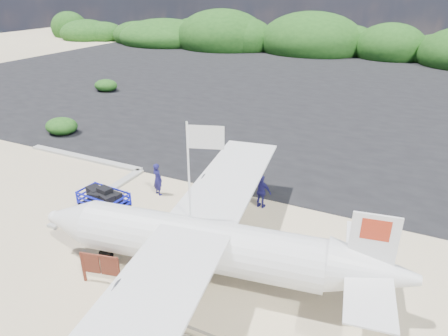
# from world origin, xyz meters

# --- Properties ---
(ground) EXTENTS (160.00, 160.00, 0.00)m
(ground) POSITION_xyz_m (0.00, 0.00, 0.00)
(ground) COLOR beige
(asphalt_apron) EXTENTS (90.00, 50.00, 0.04)m
(asphalt_apron) POSITION_xyz_m (0.00, 30.00, 0.00)
(asphalt_apron) COLOR #B2B2B2
(asphalt_apron) RESTS_ON ground
(lagoon) EXTENTS (9.00, 7.00, 0.40)m
(lagoon) POSITION_xyz_m (-9.00, 1.50, 0.00)
(lagoon) COLOR #B2B2B2
(lagoon) RESTS_ON ground
(vegetation_band) EXTENTS (124.00, 8.00, 4.40)m
(vegetation_band) POSITION_xyz_m (0.00, 55.00, 0.00)
(vegetation_band) COLOR #B2B2B2
(vegetation_band) RESTS_ON ground
(baggage_cart) EXTENTS (2.79, 1.74, 1.34)m
(baggage_cart) POSITION_xyz_m (-3.21, 0.30, 0.00)
(baggage_cart) COLOR #0E16D5
(baggage_cart) RESTS_ON ground
(flagpole) EXTENTS (1.36, 0.89, 6.31)m
(flagpole) POSITION_xyz_m (3.10, -1.89, 0.00)
(flagpole) COLOR white
(flagpole) RESTS_ON ground
(signboard) EXTENTS (1.65, 0.52, 1.36)m
(signboard) POSITION_xyz_m (0.26, -3.88, 0.00)
(signboard) COLOR maroon
(signboard) RESTS_ON ground
(crew_a) EXTENTS (0.78, 0.65, 1.82)m
(crew_a) POSITION_xyz_m (-1.86, 3.05, 0.91)
(crew_a) COLOR navy
(crew_a) RESTS_ON ground
(crew_b) EXTENTS (0.74, 0.59, 1.48)m
(crew_b) POSITION_xyz_m (1.79, 5.06, 0.74)
(crew_b) COLOR navy
(crew_b) RESTS_ON ground
(crew_c) EXTENTS (1.10, 0.57, 1.80)m
(crew_c) POSITION_xyz_m (3.68, 4.16, 0.90)
(crew_c) COLOR navy
(crew_c) RESTS_ON ground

